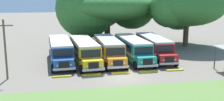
% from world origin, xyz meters
% --- Properties ---
extents(ground_plane, '(220.00, 220.00, 0.00)m').
position_xyz_m(ground_plane, '(0.00, 0.00, 0.00)').
color(ground_plane, slate).
extents(parked_bus_slot_0, '(3.14, 10.90, 2.82)m').
position_xyz_m(parked_bus_slot_0, '(-6.25, 7.77, 1.58)').
color(parked_bus_slot_0, '#23519E').
rests_on(parked_bus_slot_0, ground_plane).
extents(parked_bus_slot_1, '(3.32, 10.93, 2.82)m').
position_xyz_m(parked_bus_slot_1, '(-3.32, 6.90, 1.58)').
color(parked_bus_slot_1, yellow).
rests_on(parked_bus_slot_1, ground_plane).
extents(parked_bus_slot_2, '(2.69, 10.84, 2.82)m').
position_xyz_m(parked_bus_slot_2, '(-0.18, 7.39, 1.58)').
color(parked_bus_slot_2, orange).
rests_on(parked_bus_slot_2, ground_plane).
extents(parked_bus_slot_3, '(2.95, 10.87, 2.82)m').
position_xyz_m(parked_bus_slot_3, '(3.01, 7.29, 1.58)').
color(parked_bus_slot_3, teal).
rests_on(parked_bus_slot_3, ground_plane).
extents(parked_bus_slot_4, '(2.94, 10.87, 2.82)m').
position_xyz_m(parked_bus_slot_4, '(6.11, 7.83, 1.58)').
color(parked_bus_slot_4, red).
rests_on(parked_bus_slot_4, ground_plane).
extents(curb_wheelstop_0, '(2.00, 0.36, 0.15)m').
position_xyz_m(curb_wheelstop_0, '(-6.26, 1.17, 0.07)').
color(curb_wheelstop_0, yellow).
rests_on(curb_wheelstop_0, ground_plane).
extents(curb_wheelstop_1, '(2.00, 0.36, 0.15)m').
position_xyz_m(curb_wheelstop_1, '(-3.13, 1.17, 0.07)').
color(curb_wheelstop_1, yellow).
rests_on(curb_wheelstop_1, ground_plane).
extents(curb_wheelstop_2, '(2.00, 0.36, 0.15)m').
position_xyz_m(curb_wheelstop_2, '(0.00, 1.17, 0.07)').
color(curb_wheelstop_2, yellow).
rests_on(curb_wheelstop_2, ground_plane).
extents(curb_wheelstop_3, '(2.00, 0.36, 0.15)m').
position_xyz_m(curb_wheelstop_3, '(3.13, 1.17, 0.07)').
color(curb_wheelstop_3, yellow).
rests_on(curb_wheelstop_3, ground_plane).
extents(curb_wheelstop_4, '(2.00, 0.36, 0.15)m').
position_xyz_m(curb_wheelstop_4, '(6.26, 1.17, 0.07)').
color(curb_wheelstop_4, yellow).
rests_on(curb_wheelstop_4, ground_plane).
extents(broad_shade_tree, '(18.37, 17.28, 11.16)m').
position_xyz_m(broad_shade_tree, '(1.99, 21.25, 6.39)').
color(broad_shade_tree, brown).
rests_on(broad_shade_tree, ground_plane).
extents(secondary_tree, '(12.66, 13.15, 9.98)m').
position_xyz_m(secondary_tree, '(14.03, 15.73, 6.42)').
color(secondary_tree, brown).
rests_on(secondary_tree, ground_plane).
extents(utility_pole, '(1.80, 0.20, 6.03)m').
position_xyz_m(utility_pole, '(-11.65, 1.55, 3.25)').
color(utility_pole, brown).
rests_on(utility_pole, ground_plane).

